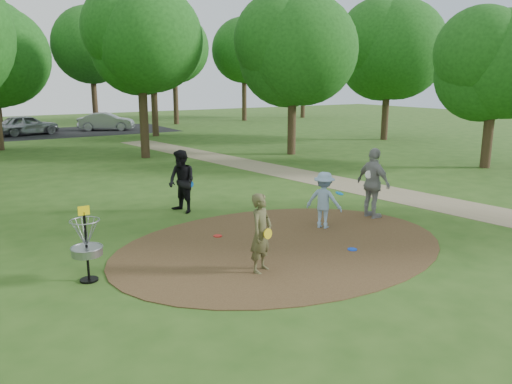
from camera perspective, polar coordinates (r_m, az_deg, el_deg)
ground at (r=12.13m, az=3.03°, el=-6.15°), size 100.00×100.00×0.00m
dirt_clearing at (r=12.12m, az=3.03°, el=-6.10°), size 8.40×8.40×0.02m
footpath at (r=17.80m, az=16.59°, el=-0.47°), size 7.55×39.89×0.01m
parking_lot at (r=40.49m, az=-19.77°, el=6.52°), size 14.00×8.00×0.01m
player_observer_with_disc at (r=10.28m, az=0.60°, el=-4.73°), size 0.73×0.65×1.68m
player_throwing_with_disc at (r=13.44m, az=7.77°, el=-0.94°), size 1.18×1.14×1.53m
player_walking_with_disc at (r=15.02m, az=-8.48°, el=1.18°), size 0.92×1.07×1.89m
player_waiting_with_disc at (r=14.63m, az=13.26°, el=0.97°), size 0.59×1.20×2.03m
disc_ground_cyan at (r=12.21m, az=0.59°, el=-5.84°), size 0.22×0.22×0.02m
disc_ground_blue at (r=11.99m, az=10.95°, el=-6.45°), size 0.22×0.22×0.02m
disc_ground_red at (r=12.78m, az=-4.40°, el=-5.02°), size 0.22×0.22×0.02m
car_left at (r=39.24m, az=-24.71°, el=6.98°), size 4.50×2.54×1.45m
car_right at (r=40.62m, az=-16.74°, el=7.71°), size 4.38×3.09×1.37m
disc_golf_basket at (r=10.36m, az=-18.86°, el=-5.10°), size 0.63×0.63×1.54m
tree_ring at (r=21.68m, az=-7.70°, el=16.07°), size 37.37×45.32×9.01m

